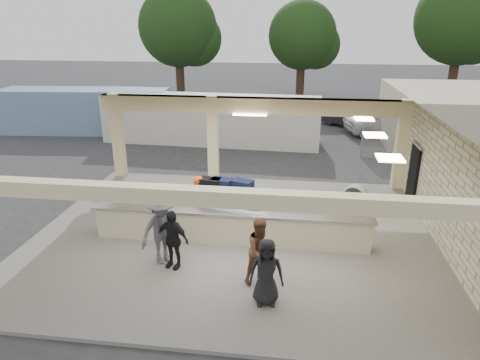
# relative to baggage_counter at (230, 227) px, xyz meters

# --- Properties ---
(ground) EXTENTS (120.00, 120.00, 0.00)m
(ground) POSITION_rel_baggage_counter_xyz_m (0.00, 0.50, -0.59)
(ground) COLOR #2B2B2D
(ground) RESTS_ON ground
(pavilion) EXTENTS (12.01, 10.00, 3.55)m
(pavilion) POSITION_rel_baggage_counter_xyz_m (0.21, 1.16, 0.76)
(pavilion) COLOR slate
(pavilion) RESTS_ON ground
(baggage_counter) EXTENTS (8.20, 0.58, 0.98)m
(baggage_counter) POSITION_rel_baggage_counter_xyz_m (0.00, 0.00, 0.00)
(baggage_counter) COLOR beige
(baggage_counter) RESTS_ON pavilion
(luggage_cart) EXTENTS (3.04, 2.29, 1.59)m
(luggage_cart) POSITION_rel_baggage_counter_xyz_m (-0.27, 1.04, 0.40)
(luggage_cart) COLOR silver
(luggage_cart) RESTS_ON pavilion
(drum_fan) EXTENTS (0.91, 0.69, 0.98)m
(drum_fan) POSITION_rel_baggage_counter_xyz_m (3.88, 2.64, 0.04)
(drum_fan) COLOR silver
(drum_fan) RESTS_ON pavilion
(baggage_handler) EXTENTS (0.43, 0.65, 1.66)m
(baggage_handler) POSITION_rel_baggage_counter_xyz_m (-1.20, 0.98, 0.34)
(baggage_handler) COLOR #EC450C
(baggage_handler) RESTS_ON pavilion
(passenger_a) EXTENTS (0.89, 0.80, 1.72)m
(passenger_a) POSITION_rel_baggage_counter_xyz_m (1.06, -1.93, 0.37)
(passenger_a) COLOR brown
(passenger_a) RESTS_ON pavilion
(passenger_b) EXTENTS (1.01, 0.61, 1.62)m
(passenger_b) POSITION_rel_baggage_counter_xyz_m (-1.29, -1.53, 0.32)
(passenger_b) COLOR black
(passenger_b) RESTS_ON pavilion
(passenger_c) EXTENTS (1.18, 1.18, 1.91)m
(passenger_c) POSITION_rel_baggage_counter_xyz_m (-1.63, -1.33, 0.47)
(passenger_c) COLOR #4E4E53
(passenger_c) RESTS_ON pavilion
(passenger_d) EXTENTS (0.83, 0.42, 1.62)m
(passenger_d) POSITION_rel_baggage_counter_xyz_m (1.25, -2.78, 0.32)
(passenger_d) COLOR black
(passenger_d) RESTS_ON pavilion
(car_white_a) EXTENTS (5.41, 3.49, 1.43)m
(car_white_a) POSITION_rel_baggage_counter_xyz_m (7.22, 14.45, 0.13)
(car_white_a) COLOR silver
(car_white_a) RESTS_ON ground
(car_dark) EXTENTS (3.91, 3.28, 1.27)m
(car_dark) POSITION_rel_baggage_counter_xyz_m (5.16, 16.10, 0.05)
(car_dark) COLOR black
(car_dark) RESTS_ON ground
(container_white) EXTENTS (11.76, 2.88, 2.53)m
(container_white) POSITION_rel_baggage_counter_xyz_m (-2.78, 11.33, 0.68)
(container_white) COLOR white
(container_white) RESTS_ON ground
(container_blue) EXTENTS (9.97, 3.19, 2.55)m
(container_blue) POSITION_rel_baggage_counter_xyz_m (-10.62, 12.70, 0.69)
(container_blue) COLOR #7893C1
(container_blue) RESTS_ON ground
(tree_left) EXTENTS (6.60, 6.30, 9.00)m
(tree_left) POSITION_rel_baggage_counter_xyz_m (-7.68, 24.66, 5.00)
(tree_left) COLOR #382619
(tree_left) RESTS_ON ground
(tree_mid) EXTENTS (6.00, 5.60, 8.00)m
(tree_mid) POSITION_rel_baggage_counter_xyz_m (2.32, 26.66, 4.38)
(tree_mid) COLOR #382619
(tree_mid) RESTS_ON ground
(tree_right) EXTENTS (7.20, 7.00, 10.00)m
(tree_right) POSITION_rel_baggage_counter_xyz_m (14.32, 25.66, 5.63)
(tree_right) COLOR #382619
(tree_right) RESTS_ON ground
(adjacent_building) EXTENTS (6.00, 8.00, 3.20)m
(adjacent_building) POSITION_rel_baggage_counter_xyz_m (9.50, 10.50, 1.01)
(adjacent_building) COLOR beige
(adjacent_building) RESTS_ON ground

